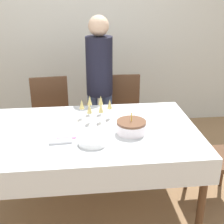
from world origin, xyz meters
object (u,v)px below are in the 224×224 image
dining_chair_far_left (51,118)px  plate_stack_main (93,140)px  dining_chair_far_right (122,115)px  birthday_cake (131,127)px  person_standing (99,77)px  champagne_tray (95,111)px

dining_chair_far_left → plate_stack_main: (0.40, -1.10, 0.28)m
dining_chair_far_left → dining_chair_far_right: 0.79m
plate_stack_main → dining_chair_far_left: bearing=110.2°
dining_chair_far_left → birthday_cake: 1.23m
dining_chair_far_left → dining_chair_far_right: same height
dining_chair_far_right → person_standing: person_standing is taller
birthday_cake → person_standing: size_ratio=0.15×
champagne_tray → dining_chair_far_left: bearing=125.1°
champagne_tray → plate_stack_main: champagne_tray is taller
plate_stack_main → birthday_cake: bearing=24.6°
birthday_cake → champagne_tray: 0.41m
birthday_cake → plate_stack_main: size_ratio=1.07×
birthday_cake → plate_stack_main: (-0.31, -0.14, -0.03)m
birthday_cake → person_standing: (-0.18, 0.98, 0.13)m
champagne_tray → person_standing: size_ratio=0.23×
dining_chair_far_left → person_standing: person_standing is taller
dining_chair_far_right → champagne_tray: size_ratio=2.58×
dining_chair_far_left → birthday_cake: (0.72, -0.95, 0.31)m
birthday_cake → person_standing: 1.00m
dining_chair_far_left → champagne_tray: (0.45, -0.64, 0.33)m
champagne_tray → plate_stack_main: bearing=-95.5°
dining_chair_far_left → birthday_cake: same height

